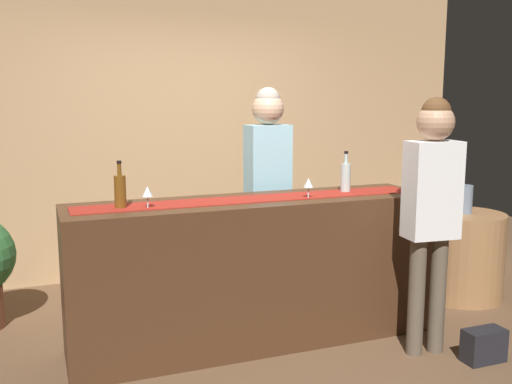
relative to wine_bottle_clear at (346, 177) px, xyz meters
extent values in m
plane|color=brown|center=(-0.74, -0.04, -1.14)|extent=(10.00, 10.00, 0.00)
cube|color=tan|center=(-0.74, 1.86, 0.31)|extent=(6.00, 0.12, 2.90)
cube|color=#472B19|center=(-0.74, -0.04, -0.63)|extent=(2.55, 0.60, 1.03)
cube|color=maroon|center=(-0.74, -0.04, -0.11)|extent=(2.42, 0.28, 0.01)
cylinder|color=#B2C6C1|center=(0.00, 0.00, -0.01)|extent=(0.07, 0.07, 0.21)
cylinder|color=#B2C6C1|center=(0.00, 0.00, 0.13)|extent=(0.03, 0.03, 0.08)
cylinder|color=black|center=(0.00, 0.00, 0.18)|extent=(0.03, 0.03, 0.02)
cylinder|color=brown|center=(-1.64, -0.04, -0.01)|extent=(0.07, 0.07, 0.21)
cylinder|color=brown|center=(-1.64, -0.04, 0.13)|extent=(0.03, 0.03, 0.08)
cylinder|color=black|center=(-1.64, -0.04, 0.18)|extent=(0.03, 0.03, 0.02)
cylinder|color=silver|center=(-0.38, -0.15, -0.11)|extent=(0.06, 0.06, 0.00)
cylinder|color=silver|center=(-0.38, -0.15, -0.07)|extent=(0.01, 0.01, 0.08)
cone|color=silver|center=(-0.38, -0.15, 0.00)|extent=(0.07, 0.07, 0.06)
cylinder|color=silver|center=(-1.48, -0.12, -0.11)|extent=(0.06, 0.06, 0.00)
cylinder|color=silver|center=(-1.48, -0.12, -0.07)|extent=(0.01, 0.01, 0.08)
cone|color=silver|center=(-1.48, -0.12, 0.00)|extent=(0.07, 0.07, 0.06)
cylinder|color=#26262B|center=(-0.32, 0.54, -0.72)|extent=(0.11, 0.11, 0.84)
cylinder|color=#26262B|center=(-0.48, 0.53, -0.72)|extent=(0.11, 0.11, 0.84)
cube|color=#99D1E0|center=(-0.40, 0.54, 0.03)|extent=(0.35, 0.22, 0.66)
sphere|color=#DBAD89|center=(-0.40, 0.54, 0.49)|extent=(0.25, 0.25, 0.25)
sphere|color=#AD9E8E|center=(-0.40, 0.54, 0.56)|extent=(0.20, 0.20, 0.20)
cylinder|color=brown|center=(0.20, -0.63, -0.74)|extent=(0.11, 0.11, 0.80)
cylinder|color=brown|center=(0.36, -0.65, -0.74)|extent=(0.11, 0.11, 0.80)
cube|color=white|center=(0.28, -0.64, -0.02)|extent=(0.36, 0.23, 0.64)
sphere|color=tan|center=(0.28, -0.64, 0.42)|extent=(0.24, 0.24, 0.24)
sphere|color=brown|center=(0.28, -0.64, 0.49)|extent=(0.19, 0.19, 0.19)
cylinder|color=#996B42|center=(1.27, 0.18, -0.77)|extent=(0.68, 0.68, 0.74)
cylinder|color=slate|center=(1.26, 0.18, -0.28)|extent=(0.13, 0.13, 0.24)
cube|color=black|center=(0.55, -0.89, -1.03)|extent=(0.28, 0.14, 0.22)
camera|label=1|loc=(-2.14, -3.74, 0.59)|focal=41.04mm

